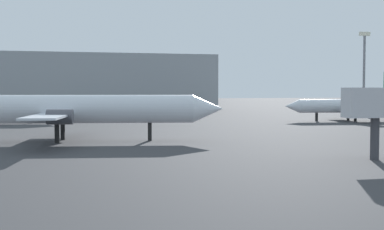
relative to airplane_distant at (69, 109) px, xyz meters
name	(u,v)px	position (x,y,z in m)	size (l,w,h in m)	color
airplane_distant	(69,109)	(0.00, 0.00, 0.00)	(33.25, 22.63, 10.66)	silver
airplane_far_left	(349,106)	(48.94, 24.72, -0.82)	(23.05, 18.86, 8.87)	silver
light_mast_right	(364,68)	(60.21, 37.67, 6.54)	(2.40, 0.50, 17.66)	slate
terminal_building	(66,82)	(-0.56, 93.31, 4.31)	(84.97, 21.82, 15.68)	#999EA3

